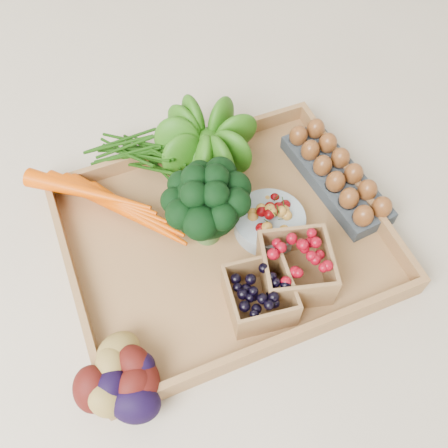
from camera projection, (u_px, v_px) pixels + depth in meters
name	position (u px, v px, depth m)	size (l,w,h in m)	color
ground	(224.00, 242.00, 0.91)	(4.00, 4.00, 0.00)	beige
tray	(224.00, 240.00, 0.91)	(0.55, 0.45, 0.01)	#A37444
carrots	(115.00, 203.00, 0.91)	(0.24, 0.17, 0.06)	#E24B00
lettuce	(206.00, 140.00, 0.94)	(0.13, 0.13, 0.13)	#1C580D
broccoli	(207.00, 216.00, 0.85)	(0.16, 0.16, 0.12)	black
cherry_bowl	(269.00, 222.00, 0.90)	(0.13, 0.13, 0.03)	#8C9EA5
egg_carton	(335.00, 178.00, 0.96)	(0.09, 0.26, 0.03)	#353C43
potatoes	(122.00, 374.00, 0.73)	(0.15, 0.15, 0.09)	#3A0C09
punnet_blackberry	(260.00, 295.00, 0.80)	(0.10, 0.10, 0.07)	black
punnet_raspberry	(296.00, 268.00, 0.82)	(0.11, 0.11, 0.08)	maroon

